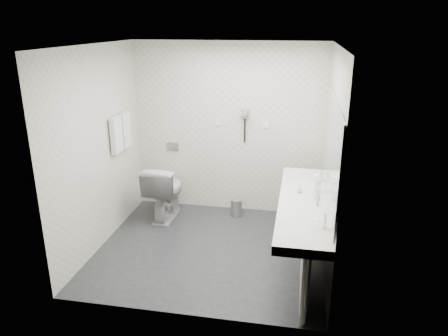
# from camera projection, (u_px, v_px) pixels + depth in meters

# --- Properties ---
(floor) EXTENTS (2.80, 2.80, 0.00)m
(floor) POSITION_uv_depth(u_px,v_px,m) (210.00, 249.00, 5.42)
(floor) COLOR #252529
(floor) RESTS_ON ground
(ceiling) EXTENTS (2.80, 2.80, 0.00)m
(ceiling) POSITION_uv_depth(u_px,v_px,m) (208.00, 45.00, 4.60)
(ceiling) COLOR silver
(ceiling) RESTS_ON wall_back
(wall_back) EXTENTS (2.80, 0.00, 2.80)m
(wall_back) POSITION_uv_depth(u_px,v_px,m) (228.00, 129.00, 6.22)
(wall_back) COLOR beige
(wall_back) RESTS_ON floor
(wall_front) EXTENTS (2.80, 0.00, 2.80)m
(wall_front) POSITION_uv_depth(u_px,v_px,m) (178.00, 198.00, 3.80)
(wall_front) COLOR beige
(wall_front) RESTS_ON floor
(wall_left) EXTENTS (0.00, 2.60, 2.60)m
(wall_left) POSITION_uv_depth(u_px,v_px,m) (99.00, 149.00, 5.25)
(wall_left) COLOR beige
(wall_left) RESTS_ON floor
(wall_right) EXTENTS (0.00, 2.60, 2.60)m
(wall_right) POSITION_uv_depth(u_px,v_px,m) (331.00, 162.00, 4.77)
(wall_right) COLOR beige
(wall_right) RESTS_ON floor
(vanity_counter) EXTENTS (0.55, 2.20, 0.10)m
(vanity_counter) POSITION_uv_depth(u_px,v_px,m) (304.00, 204.00, 4.77)
(vanity_counter) COLOR silver
(vanity_counter) RESTS_ON floor
(vanity_panel) EXTENTS (0.03, 2.15, 0.75)m
(vanity_panel) POSITION_uv_depth(u_px,v_px,m) (304.00, 238.00, 4.91)
(vanity_panel) COLOR gray
(vanity_panel) RESTS_ON floor
(vanity_post_near) EXTENTS (0.06, 0.06, 0.75)m
(vanity_post_near) POSITION_uv_depth(u_px,v_px,m) (306.00, 291.00, 3.94)
(vanity_post_near) COLOR silver
(vanity_post_near) RESTS_ON floor
(vanity_post_far) EXTENTS (0.06, 0.06, 0.75)m
(vanity_post_far) POSITION_uv_depth(u_px,v_px,m) (306.00, 203.00, 5.87)
(vanity_post_far) COLOR silver
(vanity_post_far) RESTS_ON floor
(mirror) EXTENTS (0.02, 2.20, 1.05)m
(mirror) POSITION_uv_depth(u_px,v_px,m) (332.00, 150.00, 4.52)
(mirror) COLOR #B2BCC6
(mirror) RESTS_ON wall_right
(basin_near) EXTENTS (0.40, 0.31, 0.05)m
(basin_near) POSITION_uv_depth(u_px,v_px,m) (303.00, 227.00, 4.16)
(basin_near) COLOR silver
(basin_near) RESTS_ON vanity_counter
(basin_far) EXTENTS (0.40, 0.31, 0.05)m
(basin_far) POSITION_uv_depth(u_px,v_px,m) (304.00, 181.00, 5.37)
(basin_far) COLOR silver
(basin_far) RESTS_ON vanity_counter
(faucet_near) EXTENTS (0.04, 0.04, 0.15)m
(faucet_near) POSITION_uv_depth(u_px,v_px,m) (324.00, 221.00, 4.10)
(faucet_near) COLOR silver
(faucet_near) RESTS_ON vanity_counter
(faucet_far) EXTENTS (0.04, 0.04, 0.15)m
(faucet_far) POSITION_uv_depth(u_px,v_px,m) (320.00, 175.00, 5.30)
(faucet_far) COLOR silver
(faucet_far) RESTS_ON vanity_counter
(soap_bottle_a) EXTENTS (0.07, 0.07, 0.11)m
(soap_bottle_a) POSITION_uv_depth(u_px,v_px,m) (317.00, 195.00, 4.75)
(soap_bottle_a) COLOR silver
(soap_bottle_a) RESTS_ON vanity_counter
(soap_bottle_b) EXTENTS (0.08, 0.08, 0.08)m
(soap_bottle_b) POSITION_uv_depth(u_px,v_px,m) (300.00, 189.00, 4.96)
(soap_bottle_b) COLOR silver
(soap_bottle_b) RESTS_ON vanity_counter
(soap_bottle_c) EXTENTS (0.04, 0.04, 0.10)m
(soap_bottle_c) POSITION_uv_depth(u_px,v_px,m) (317.00, 201.00, 4.61)
(soap_bottle_c) COLOR silver
(soap_bottle_c) RESTS_ON vanity_counter
(glass_left) EXTENTS (0.08, 0.08, 0.11)m
(glass_left) POSITION_uv_depth(u_px,v_px,m) (318.00, 187.00, 4.98)
(glass_left) COLOR silver
(glass_left) RESTS_ON vanity_counter
(toilet) EXTENTS (0.47, 0.82, 0.82)m
(toilet) POSITION_uv_depth(u_px,v_px,m) (165.00, 191.00, 6.18)
(toilet) COLOR silver
(toilet) RESTS_ON floor
(flush_plate) EXTENTS (0.18, 0.02, 0.12)m
(flush_plate) POSITION_uv_depth(u_px,v_px,m) (173.00, 146.00, 6.45)
(flush_plate) COLOR #B2B5BA
(flush_plate) RESTS_ON wall_back
(pedal_bin) EXTENTS (0.21, 0.21, 0.24)m
(pedal_bin) POSITION_uv_depth(u_px,v_px,m) (237.00, 208.00, 6.31)
(pedal_bin) COLOR #B2B5BA
(pedal_bin) RESTS_ON floor
(bin_lid) EXTENTS (0.17, 0.17, 0.02)m
(bin_lid) POSITION_uv_depth(u_px,v_px,m) (237.00, 200.00, 6.27)
(bin_lid) COLOR #B2B5BA
(bin_lid) RESTS_ON pedal_bin
(towel_rail) EXTENTS (0.02, 0.62, 0.02)m
(towel_rail) POSITION_uv_depth(u_px,v_px,m) (119.00, 116.00, 5.65)
(towel_rail) COLOR silver
(towel_rail) RESTS_ON wall_left
(towel_near) EXTENTS (0.07, 0.24, 0.48)m
(towel_near) POSITION_uv_depth(u_px,v_px,m) (116.00, 135.00, 5.59)
(towel_near) COLOR silver
(towel_near) RESTS_ON towel_rail
(towel_far) EXTENTS (0.07, 0.24, 0.48)m
(towel_far) POSITION_uv_depth(u_px,v_px,m) (125.00, 130.00, 5.85)
(towel_far) COLOR silver
(towel_far) RESTS_ON towel_rail
(dryer_cradle) EXTENTS (0.10, 0.04, 0.14)m
(dryer_cradle) POSITION_uv_depth(u_px,v_px,m) (245.00, 113.00, 6.06)
(dryer_cradle) COLOR gray
(dryer_cradle) RESTS_ON wall_back
(dryer_barrel) EXTENTS (0.08, 0.14, 0.08)m
(dryer_barrel) POSITION_uv_depth(u_px,v_px,m) (245.00, 112.00, 5.99)
(dryer_barrel) COLOR gray
(dryer_barrel) RESTS_ON dryer_cradle
(dryer_cord) EXTENTS (0.02, 0.02, 0.35)m
(dryer_cord) POSITION_uv_depth(u_px,v_px,m) (245.00, 131.00, 6.13)
(dryer_cord) COLOR black
(dryer_cord) RESTS_ON dryer_cradle
(switch_plate_a) EXTENTS (0.09, 0.02, 0.09)m
(switch_plate_a) POSITION_uv_depth(u_px,v_px,m) (218.00, 122.00, 6.20)
(switch_plate_a) COLOR silver
(switch_plate_a) RESTS_ON wall_back
(switch_plate_b) EXTENTS (0.09, 0.02, 0.09)m
(switch_plate_b) POSITION_uv_depth(u_px,v_px,m) (266.00, 124.00, 6.08)
(switch_plate_b) COLOR silver
(switch_plate_b) RESTS_ON wall_back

